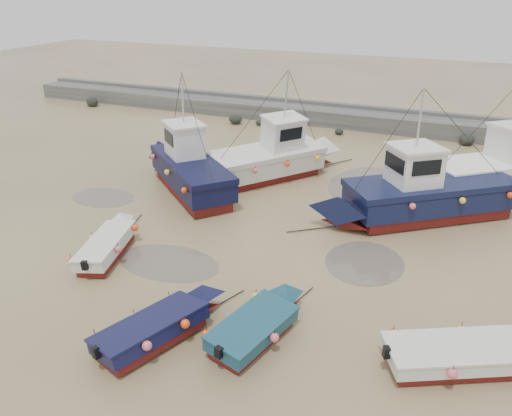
% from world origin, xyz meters
% --- Properties ---
extents(ground, '(120.00, 120.00, 0.00)m').
position_xyz_m(ground, '(0.00, 0.00, 0.00)').
color(ground, tan).
rests_on(ground, ground).
extents(seawall, '(60.00, 4.92, 1.50)m').
position_xyz_m(seawall, '(0.05, 21.99, 0.63)').
color(seawall, slate).
rests_on(seawall, ground).
extents(puddle_a, '(4.44, 4.44, 0.01)m').
position_xyz_m(puddle_a, '(-3.05, -0.75, 0.00)').
color(puddle_a, '#62574D').
rests_on(puddle_a, ground).
extents(puddle_b, '(3.19, 3.19, 0.01)m').
position_xyz_m(puddle_b, '(4.39, 2.30, 0.00)').
color(puddle_b, '#62574D').
rests_on(puddle_b, ground).
extents(puddle_c, '(3.44, 3.44, 0.01)m').
position_xyz_m(puddle_c, '(-9.71, 3.62, 0.00)').
color(puddle_c, '#62574D').
rests_on(puddle_c, ground).
extents(puddle_d, '(5.20, 5.20, 0.01)m').
position_xyz_m(puddle_d, '(3.41, 10.50, 0.00)').
color(puddle_d, '#62574D').
rests_on(puddle_d, ground).
extents(dinghy_0, '(2.35, 5.81, 1.43)m').
position_xyz_m(dinghy_0, '(-5.70, -0.98, 0.55)').
color(dinghy_0, maroon).
rests_on(dinghy_0, ground).
extents(dinghy_1, '(3.19, 5.74, 1.43)m').
position_xyz_m(dinghy_1, '(-0.74, -4.85, 0.55)').
color(dinghy_1, maroon).
rests_on(dinghy_1, ground).
extents(dinghy_2, '(2.55, 5.36, 1.43)m').
position_xyz_m(dinghy_2, '(2.08, -3.57, 0.56)').
color(dinghy_2, maroon).
rests_on(dinghy_2, ground).
extents(dinghy_3, '(6.12, 3.61, 1.43)m').
position_xyz_m(dinghy_3, '(8.37, -2.55, 0.54)').
color(dinghy_3, maroon).
rests_on(dinghy_3, ground).
extents(cabin_boat_0, '(8.33, 7.50, 6.22)m').
position_xyz_m(cabin_boat_0, '(-6.10, 6.33, 1.34)').
color(cabin_boat_0, maroon).
rests_on(cabin_boat_0, ground).
extents(cabin_boat_1, '(6.77, 8.38, 6.22)m').
position_xyz_m(cabin_boat_1, '(-2.30, 9.81, 1.36)').
color(cabin_boat_1, maroon).
rests_on(cabin_boat_1, ground).
extents(cabin_boat_2, '(9.90, 7.81, 6.22)m').
position_xyz_m(cabin_boat_2, '(5.86, 7.35, 1.30)').
color(cabin_boat_2, maroon).
rests_on(cabin_boat_2, ground).
extents(cabin_boat_3, '(9.11, 7.58, 6.22)m').
position_xyz_m(cabin_boat_3, '(9.76, 12.43, 1.33)').
color(cabin_boat_3, maroon).
rests_on(cabin_boat_3, ground).
extents(person, '(0.67, 0.45, 1.82)m').
position_xyz_m(person, '(-3.34, 5.23, 0.00)').
color(person, '#161835').
rests_on(person, ground).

